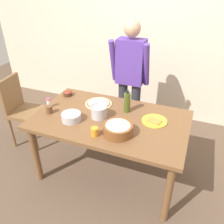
{
  "coord_description": "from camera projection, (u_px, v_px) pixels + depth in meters",
  "views": [
    {
      "loc": [
        0.77,
        -1.89,
        2.07
      ],
      "look_at": [
        0.0,
        0.05,
        0.81
      ],
      "focal_mm": 37.3,
      "sensor_mm": 36.0,
      "label": 1
    }
  ],
  "objects": [
    {
      "name": "ground",
      "position": [
        110.0,
        171.0,
        2.82
      ],
      "size": [
        8.0,
        8.0,
        0.0
      ],
      "primitive_type": "plane",
      "color": "brown"
    },
    {
      "name": "wall_back",
      "position": [
        151.0,
        33.0,
        3.42
      ],
      "size": [
        5.6,
        0.1,
        2.6
      ],
      "primitive_type": "cube",
      "color": "beige",
      "rests_on": "ground"
    },
    {
      "name": "dining_table",
      "position": [
        110.0,
        126.0,
        2.47
      ],
      "size": [
        1.6,
        0.96,
        0.76
      ],
      "color": "brown",
      "rests_on": "ground"
    },
    {
      "name": "person_cook",
      "position": [
        130.0,
        76.0,
        2.95
      ],
      "size": [
        0.49,
        0.25,
        1.62
      ],
      "color": "#2D2D38",
      "rests_on": "ground"
    },
    {
      "name": "chair_wooden_left",
      "position": [
        21.0,
        107.0,
        3.06
      ],
      "size": [
        0.44,
        0.44,
        0.95
      ],
      "color": "brown",
      "rests_on": "ground"
    },
    {
      "name": "pizza_raw_on_board",
      "position": [
        99.0,
        103.0,
        2.68
      ],
      "size": [
        0.31,
        0.31,
        0.02
      ],
      "color": "beige",
      "rests_on": "dining_table"
    },
    {
      "name": "plate_with_slice",
      "position": [
        154.0,
        121.0,
        2.37
      ],
      "size": [
        0.26,
        0.26,
        0.02
      ],
      "color": "gold",
      "rests_on": "dining_table"
    },
    {
      "name": "popcorn_bowl",
      "position": [
        118.0,
        128.0,
        2.17
      ],
      "size": [
        0.28,
        0.28,
        0.11
      ],
      "color": "brown",
      "rests_on": "dining_table"
    },
    {
      "name": "mixing_bowl_steel",
      "position": [
        71.0,
        117.0,
        2.38
      ],
      "size": [
        0.2,
        0.2,
        0.08
      ],
      "color": "#B7B7BC",
      "rests_on": "dining_table"
    },
    {
      "name": "small_sauce_bowl",
      "position": [
        68.0,
        93.0,
        2.86
      ],
      "size": [
        0.11,
        0.11,
        0.06
      ],
      "color": "#4C2D1E",
      "rests_on": "dining_table"
    },
    {
      "name": "olive_oil_bottle",
      "position": [
        127.0,
        102.0,
        2.49
      ],
      "size": [
        0.07,
        0.07,
        0.26
      ],
      "color": "#47561E",
      "rests_on": "dining_table"
    },
    {
      "name": "steel_pot",
      "position": [
        99.0,
        112.0,
        2.42
      ],
      "size": [
        0.17,
        0.17,
        0.13
      ],
      "color": "#B7B7BC",
      "rests_on": "dining_table"
    },
    {
      "name": "cup_orange",
      "position": [
        95.0,
        132.0,
        2.15
      ],
      "size": [
        0.07,
        0.07,
        0.08
      ],
      "primitive_type": "cylinder",
      "color": "orange",
      "rests_on": "dining_table"
    },
    {
      "name": "cup_small_brown",
      "position": [
        49.0,
        109.0,
        2.5
      ],
      "size": [
        0.07,
        0.07,
        0.08
      ],
      "primitive_type": "cylinder",
      "color": "brown",
      "rests_on": "dining_table"
    },
    {
      "name": "salt_shaker",
      "position": [
        49.0,
        103.0,
        2.61
      ],
      "size": [
        0.04,
        0.04,
        0.11
      ],
      "color": "white",
      "rests_on": "dining_table"
    }
  ]
}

